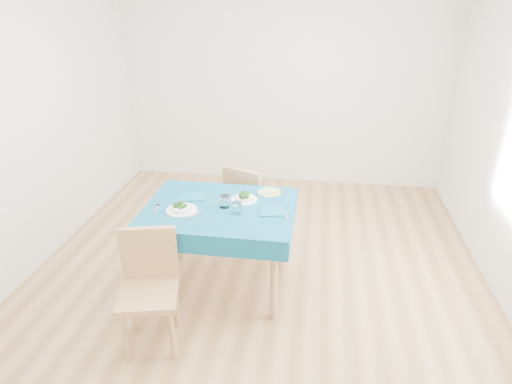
# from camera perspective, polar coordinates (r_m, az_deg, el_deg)

# --- Properties ---
(room_shell) EXTENTS (4.02, 4.52, 2.73)m
(room_shell) POSITION_cam_1_polar(r_m,az_deg,el_deg) (3.22, 0.00, 8.04)
(room_shell) COLOR olive
(room_shell) RESTS_ON ground
(table) EXTENTS (1.17, 0.89, 0.76)m
(table) POSITION_cam_1_polar(r_m,az_deg,el_deg) (3.57, -4.71, -7.40)
(table) COLOR navy
(table) RESTS_ON ground
(chair_near) EXTENTS (0.48, 0.50, 0.97)m
(chair_near) POSITION_cam_1_polar(r_m,az_deg,el_deg) (3.04, -14.24, -12.24)
(chair_near) COLOR #9D764A
(chair_near) RESTS_ON ground
(chair_far) EXTENTS (0.50, 0.52, 0.95)m
(chair_far) POSITION_cam_1_polar(r_m,az_deg,el_deg) (4.12, -0.69, -1.10)
(chair_far) COLOR #9D764A
(chair_far) RESTS_ON ground
(bowl_near) EXTENTS (0.24, 0.24, 0.07)m
(bowl_near) POSITION_cam_1_polar(r_m,az_deg,el_deg) (3.34, -9.93, -1.93)
(bowl_near) COLOR white
(bowl_near) RESTS_ON table
(bowl_far) EXTENTS (0.22, 0.22, 0.07)m
(bowl_far) POSITION_cam_1_polar(r_m,az_deg,el_deg) (3.46, -1.59, -0.63)
(bowl_far) COLOR white
(bowl_far) RESTS_ON table
(fork_near) EXTENTS (0.05, 0.17, 0.00)m
(fork_near) POSITION_cam_1_polar(r_m,az_deg,el_deg) (3.42, -13.16, -2.23)
(fork_near) COLOR silver
(fork_near) RESTS_ON table
(knife_near) EXTENTS (0.06, 0.18, 0.00)m
(knife_near) POSITION_cam_1_polar(r_m,az_deg,el_deg) (3.29, -7.99, -2.96)
(knife_near) COLOR silver
(knife_near) RESTS_ON table
(fork_far) EXTENTS (0.08, 0.17, 0.00)m
(fork_far) POSITION_cam_1_polar(r_m,az_deg,el_deg) (3.52, -4.45, -0.81)
(fork_far) COLOR silver
(fork_far) RESTS_ON table
(knife_far) EXTENTS (0.08, 0.21, 0.00)m
(knife_far) POSITION_cam_1_polar(r_m,az_deg,el_deg) (3.29, 3.86, -2.72)
(knife_far) COLOR silver
(knife_far) RESTS_ON table
(napkin_near) EXTENTS (0.24, 0.20, 0.01)m
(napkin_near) POSITION_cam_1_polar(r_m,az_deg,el_deg) (3.54, -8.44, -0.75)
(napkin_near) COLOR #0E5577
(napkin_near) RESTS_ON table
(napkin_far) EXTENTS (0.21, 0.17, 0.01)m
(napkin_far) POSITION_cam_1_polar(r_m,az_deg,el_deg) (3.28, 2.15, -2.69)
(napkin_far) COLOR #0E5577
(napkin_far) RESTS_ON table
(tumbler_center) EXTENTS (0.08, 0.08, 0.10)m
(tumbler_center) POSITION_cam_1_polar(r_m,az_deg,el_deg) (3.36, -4.23, -1.27)
(tumbler_center) COLOR white
(tumbler_center) RESTS_ON table
(tumbler_side) EXTENTS (0.07, 0.07, 0.09)m
(tumbler_side) POSITION_cam_1_polar(r_m,az_deg,el_deg) (3.25, -2.60, -2.16)
(tumbler_side) COLOR white
(tumbler_side) RESTS_ON table
(side_plate) EXTENTS (0.20, 0.20, 0.01)m
(side_plate) POSITION_cam_1_polar(r_m,az_deg,el_deg) (3.60, 1.79, -0.04)
(side_plate) COLOR #94BD5C
(side_plate) RESTS_ON table
(bread_slice) EXTENTS (0.10, 0.10, 0.01)m
(bread_slice) POSITION_cam_1_polar(r_m,az_deg,el_deg) (3.60, 1.80, 0.13)
(bread_slice) COLOR beige
(bread_slice) RESTS_ON side_plate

